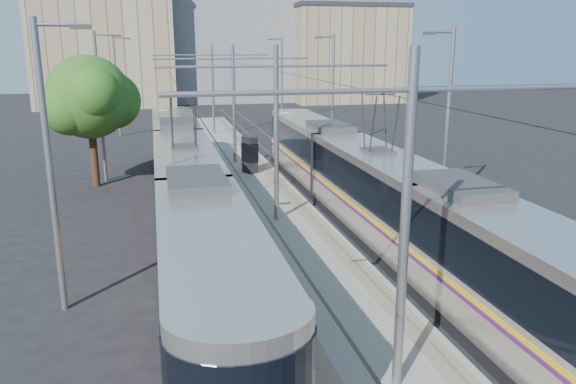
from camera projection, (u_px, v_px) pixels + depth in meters
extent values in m
plane|color=black|center=(337.00, 312.00, 15.82)|extent=(160.00, 160.00, 0.00)
cube|color=gray|center=(243.00, 175.00, 31.77)|extent=(4.00, 50.00, 0.30)
cube|color=gray|center=(217.00, 174.00, 31.41)|extent=(0.70, 50.00, 0.01)
cube|color=gray|center=(268.00, 171.00, 32.06)|extent=(0.70, 50.00, 0.01)
cube|color=gray|center=(165.00, 181.00, 30.84)|extent=(0.07, 70.00, 0.03)
cube|color=gray|center=(192.00, 180.00, 31.16)|extent=(0.07, 70.00, 0.03)
cube|color=gray|center=(292.00, 175.00, 32.45)|extent=(0.07, 70.00, 0.03)
cube|color=gray|center=(316.00, 173.00, 32.78)|extent=(0.07, 70.00, 0.03)
cube|color=black|center=(188.00, 222.00, 23.16)|extent=(2.30, 30.74, 0.40)
cube|color=beige|center=(186.00, 184.00, 22.74)|extent=(2.40, 29.14, 2.90)
cube|color=black|center=(186.00, 171.00, 22.62)|extent=(2.43, 29.14, 1.30)
cube|color=yellow|center=(187.00, 193.00, 22.84)|extent=(2.43, 29.14, 0.12)
cube|color=#A2091D|center=(187.00, 205.00, 22.97)|extent=(2.42, 29.14, 1.10)
cube|color=#2D2D30|center=(184.00, 145.00, 22.33)|extent=(1.68, 3.00, 0.30)
cube|color=black|center=(375.00, 229.00, 22.35)|extent=(2.30, 29.77, 0.40)
cube|color=beige|center=(376.00, 189.00, 21.93)|extent=(2.40, 28.17, 2.90)
cube|color=black|center=(377.00, 176.00, 21.80)|extent=(2.43, 28.17, 1.30)
cube|color=#D8A30B|center=(376.00, 198.00, 22.03)|extent=(2.43, 28.17, 0.12)
cube|color=#44154B|center=(376.00, 202.00, 22.07)|extent=(2.43, 28.17, 0.10)
cube|color=#2D2D30|center=(378.00, 148.00, 21.52)|extent=(1.68, 3.00, 0.30)
cylinder|color=slate|center=(405.00, 228.00, 11.09)|extent=(0.20, 0.20, 7.00)
cylinder|color=slate|center=(413.00, 90.00, 10.40)|extent=(9.20, 0.10, 0.10)
cylinder|color=slate|center=(276.00, 135.00, 22.38)|extent=(0.20, 0.20, 7.00)
cylinder|color=slate|center=(276.00, 66.00, 21.69)|extent=(9.20, 0.10, 0.10)
cylinder|color=slate|center=(234.00, 105.00, 33.66)|extent=(0.20, 0.20, 7.00)
cylinder|color=slate|center=(233.00, 59.00, 32.97)|extent=(9.20, 0.10, 0.10)
cylinder|color=slate|center=(213.00, 90.00, 44.95)|extent=(0.20, 0.20, 7.00)
cylinder|color=slate|center=(212.00, 55.00, 44.26)|extent=(9.20, 0.10, 0.10)
cylinder|color=black|center=(173.00, 79.00, 29.59)|extent=(0.02, 70.00, 0.02)
cylinder|color=black|center=(305.00, 77.00, 31.20)|extent=(0.02, 70.00, 0.02)
cylinder|color=slate|center=(50.00, 172.00, 15.00)|extent=(0.18, 0.18, 8.00)
cube|color=#2D2D30|center=(80.00, 27.00, 14.29)|extent=(0.50, 0.22, 0.12)
cylinder|color=slate|center=(100.00, 108.00, 30.05)|extent=(0.18, 0.18, 8.00)
cube|color=#2D2D30|center=(116.00, 36.00, 29.34)|extent=(0.50, 0.22, 0.12)
cylinder|color=slate|center=(117.00, 87.00, 45.10)|extent=(0.18, 0.18, 8.00)
cube|color=#2D2D30|center=(128.00, 39.00, 44.39)|extent=(0.50, 0.22, 0.12)
cylinder|color=slate|center=(447.00, 124.00, 24.01)|extent=(0.18, 0.18, 8.00)
cube|color=#2D2D30|center=(429.00, 33.00, 22.80)|extent=(0.50, 0.22, 0.12)
cylinder|color=slate|center=(333.00, 93.00, 39.06)|extent=(0.18, 0.18, 8.00)
cube|color=#2D2D30|center=(318.00, 38.00, 37.85)|extent=(0.50, 0.22, 0.12)
cylinder|color=slate|center=(282.00, 80.00, 54.10)|extent=(0.18, 0.18, 8.00)
cube|color=#2D2D30|center=(270.00, 39.00, 52.90)|extent=(0.50, 0.22, 0.12)
cube|color=black|center=(250.00, 155.00, 31.46)|extent=(0.83, 1.02, 2.04)
cube|color=black|center=(250.00, 152.00, 31.42)|extent=(0.88, 1.07, 1.06)
cylinder|color=#382314|center=(95.00, 160.00, 29.54)|extent=(0.39, 0.39, 2.84)
sphere|color=#214F16|center=(89.00, 97.00, 28.70)|extent=(4.26, 4.26, 4.26)
sphere|color=#214F16|center=(112.00, 101.00, 29.67)|extent=(3.01, 3.01, 3.01)
cube|color=gray|center=(105.00, 46.00, 68.20)|extent=(16.00, 12.00, 14.21)
cube|color=gray|center=(232.00, 45.00, 75.51)|extent=(18.00, 14.00, 14.50)
cube|color=gray|center=(344.00, 56.00, 73.36)|extent=(14.00, 10.00, 11.74)
cube|color=#262328|center=(346.00, 6.00, 71.80)|extent=(14.28, 10.20, 0.50)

